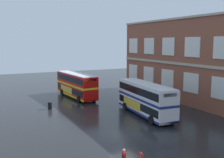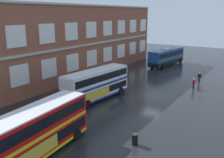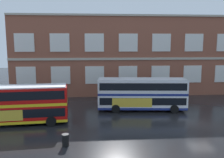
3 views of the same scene
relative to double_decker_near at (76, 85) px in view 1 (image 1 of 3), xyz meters
name	(u,v)px [view 1 (image 1 of 3)]	position (x,y,z in m)	size (l,w,h in m)	color
ground_plane	(142,131)	(19.58, 0.35, -2.15)	(120.00, 120.00, 0.00)	black
double_decker_near	(76,85)	(0.00, 0.00, 0.00)	(11.18, 3.55, 4.07)	red
double_decker_middle	(145,98)	(14.39, 4.21, 0.00)	(11.18, 3.56, 4.07)	silver
station_litter_bin	(50,105)	(5.96, -5.93, -1.63)	(0.60, 0.60, 1.03)	black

